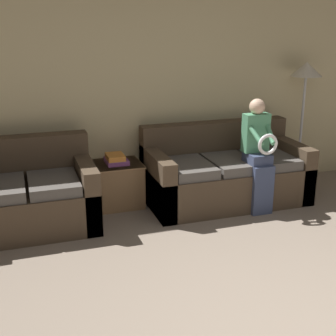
% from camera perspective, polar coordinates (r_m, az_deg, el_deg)
% --- Properties ---
extents(wall_back, '(6.91, 0.06, 2.55)m').
position_cam_1_polar(wall_back, '(5.55, -0.64, 9.79)').
color(wall_back, '#C6B789').
rests_on(wall_back, ground_plane).
extents(couch_main, '(1.82, 0.91, 0.88)m').
position_cam_1_polar(couch_main, '(5.48, 6.90, -0.75)').
color(couch_main, '#473828').
rests_on(couch_main, ground_plane).
extents(couch_side, '(1.35, 0.90, 0.88)m').
position_cam_1_polar(couch_side, '(4.97, -16.75, -3.40)').
color(couch_side, '#473828').
rests_on(couch_side, ground_plane).
extents(child_left_seated, '(0.28, 0.37, 1.23)m').
position_cam_1_polar(child_left_seated, '(5.15, 10.99, 2.06)').
color(child_left_seated, '#384260').
rests_on(child_left_seated, ground_plane).
extents(side_shelf, '(0.56, 0.51, 0.50)m').
position_cam_1_polar(side_shelf, '(5.35, -6.28, -1.90)').
color(side_shelf, olive).
rests_on(side_shelf, ground_plane).
extents(book_stack, '(0.24, 0.28, 0.11)m').
position_cam_1_polar(book_stack, '(5.26, -6.37, 1.08)').
color(book_stack, '#7A4284').
rests_on(book_stack, side_shelf).
extents(floor_lamp, '(0.38, 0.38, 1.55)m').
position_cam_1_polar(floor_lamp, '(6.02, 16.43, 10.33)').
color(floor_lamp, '#2D2B28').
rests_on(floor_lamp, ground_plane).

